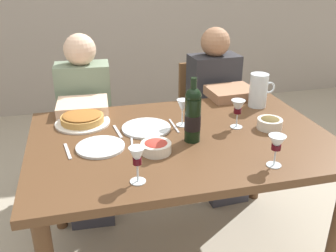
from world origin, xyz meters
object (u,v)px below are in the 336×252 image
object	(u,v)px
chair_left	(88,125)
chair_right	(205,113)
baked_tart	(82,119)
olive_bowl	(270,123)
dinner_plate_left_setting	(100,147)
dinner_plate_right_setting	(146,128)
wine_glass_centre	(137,158)
water_pitcher	(258,92)
wine_glass_spare	(238,108)
wine_glass_left_diner	(277,144)
diner_left	(86,123)
dining_table	(182,152)
diner_right	(219,109)
salad_bowl	(156,147)
wine_bottle	(193,115)
wine_glass_right_diner	(182,107)

from	to	relation	value
chair_left	chair_right	distance (m)	0.89
baked_tart	olive_bowl	xyz separation A→B (m)	(0.95, -0.30, 0.01)
olive_bowl	dinner_plate_left_setting	distance (m)	0.88
dinner_plate_right_setting	wine_glass_centre	bearing A→B (deg)	-104.78
chair_left	olive_bowl	bearing A→B (deg)	139.49
olive_bowl	chair_right	size ratio (longest dim) A/B	0.15
water_pitcher	wine_glass_spare	size ratio (longest dim) A/B	1.32
dinner_plate_right_setting	wine_glass_left_diner	bearing A→B (deg)	-47.58
water_pitcher	diner_left	world-z (taller)	diner_left
water_pitcher	baked_tart	size ratio (longest dim) A/B	0.68
wine_glass_centre	dinner_plate_left_setting	distance (m)	0.37
dining_table	diner_right	world-z (taller)	diner_right
water_pitcher	diner_right	distance (m)	0.43
dinner_plate_left_setting	chair_right	bearing A→B (deg)	46.96
baked_tart	wine_glass_centre	bearing A→B (deg)	-73.49
diner_right	salad_bowl	bearing A→B (deg)	48.14
wine_glass_centre	chair_left	size ratio (longest dim) A/B	0.18
olive_bowl	wine_glass_spare	size ratio (longest dim) A/B	0.86
wine_bottle	water_pitcher	bearing A→B (deg)	34.09
chair_left	dinner_plate_right_setting	bearing A→B (deg)	114.89
dining_table	wine_glass_right_diner	world-z (taller)	wine_glass_right_diner
water_pitcher	dinner_plate_left_setting	size ratio (longest dim) A/B	0.87
wine_glass_spare	dinner_plate_right_setting	xyz separation A→B (m)	(-0.47, 0.09, -0.10)
olive_bowl	salad_bowl	bearing A→B (deg)	-169.74
baked_tart	salad_bowl	distance (m)	0.52
wine_bottle	dinner_plate_right_setting	size ratio (longest dim) A/B	1.25
olive_bowl	wine_glass_spare	world-z (taller)	wine_glass_spare
wine_bottle	diner_left	distance (m)	0.89
chair_left	diner_left	distance (m)	0.26
baked_tart	wine_glass_right_diner	bearing A→B (deg)	-16.47
wine_glass_left_diner	chair_left	distance (m)	1.49
water_pitcher	olive_bowl	distance (m)	0.33
wine_glass_left_diner	wine_bottle	bearing A→B (deg)	130.21
dining_table	water_pitcher	size ratio (longest dim) A/B	7.49
dining_table	baked_tart	world-z (taller)	baked_tart
wine_glass_left_diner	dinner_plate_right_setting	bearing A→B (deg)	132.42
chair_left	diner_right	xyz separation A→B (m)	(0.90, -0.22, 0.12)
water_pitcher	wine_glass_right_diner	world-z (taller)	water_pitcher
baked_tart	salad_bowl	size ratio (longest dim) A/B	2.07
olive_bowl	wine_glass_right_diner	world-z (taller)	wine_glass_right_diner
salad_bowl	wine_glass_right_diner	xyz separation A→B (m)	(0.20, 0.27, 0.07)
wine_glass_centre	diner_right	world-z (taller)	diner_right
olive_bowl	chair_left	distance (m)	1.31
wine_glass_left_diner	wine_glass_right_diner	distance (m)	0.57
dinner_plate_right_setting	salad_bowl	bearing A→B (deg)	-91.23
wine_glass_spare	chair_right	distance (m)	0.93
wine_bottle	wine_glass_spare	distance (m)	0.29
chair_left	diner_left	xyz separation A→B (m)	(-0.01, -0.24, 0.12)
wine_glass_right_diner	salad_bowl	bearing A→B (deg)	-127.19
dining_table	dinner_plate_right_setting	bearing A→B (deg)	140.47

